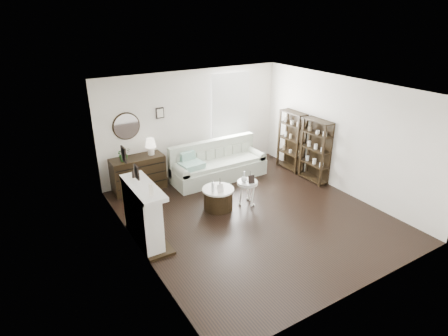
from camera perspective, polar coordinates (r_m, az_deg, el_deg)
room at (r=9.97m, az=-0.86°, el=8.77°), size 5.50×5.50×5.50m
fireplace at (r=7.15m, az=-12.18°, el=-7.16°), size 0.50×1.40×1.84m
shelf_unit_far at (r=10.22m, az=10.26°, el=4.11°), size 0.30×0.80×1.60m
shelf_unit_near at (r=9.62m, az=13.76°, el=2.55°), size 0.30×0.80×1.60m
sofa at (r=9.68m, az=-1.00°, el=0.29°), size 2.46×0.85×0.95m
quilt at (r=9.14m, az=-4.96°, el=0.42°), size 0.60×0.51×0.14m
suitcase at (r=10.42m, az=3.40°, el=1.39°), size 0.67×0.29×0.43m
dresser at (r=9.23m, az=-12.92°, el=-0.83°), size 1.25×0.54×0.84m
table_lamp at (r=9.11m, az=-11.11°, el=3.23°), size 0.28×0.28×0.41m
potted_plant at (r=8.89m, az=-15.04°, el=2.06°), size 0.32×0.28×0.33m
drum_table at (r=8.23m, az=-0.90°, el=-4.65°), size 0.69×0.69×0.48m
pedestal_table at (r=8.31m, az=3.59°, el=-2.34°), size 0.46×0.46×0.56m
eiffel_drum at (r=8.15m, az=-0.62°, el=-2.28°), size 0.15×0.15×0.20m
bottle_drum at (r=7.92m, az=-1.71°, el=-2.79°), size 0.06×0.06×0.27m
card_frame_drum at (r=7.92m, az=-0.57°, el=-3.12°), size 0.14×0.06×0.19m
eiffel_ped at (r=8.32m, az=4.01°, el=-1.22°), size 0.13×0.13×0.19m
flask_ped at (r=8.21m, az=3.08°, el=-1.34°), size 0.13×0.13×0.25m
card_frame_ped at (r=8.17m, az=4.21°, el=-1.73°), size 0.15×0.08×0.19m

